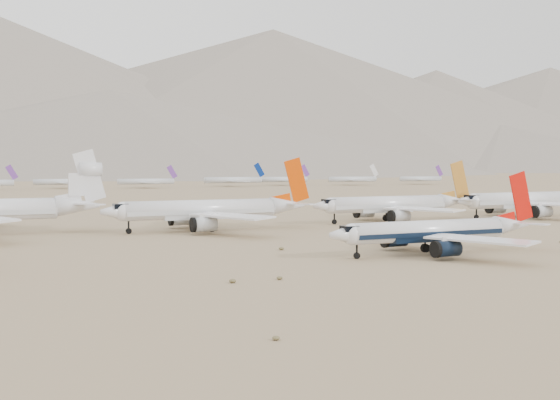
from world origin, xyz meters
The scene contains 8 objects.
ground centered at (0.00, 0.00, 0.00)m, with size 7000.00×7000.00×0.00m, color olive.
main_airliner centered at (-7.94, -1.37, 3.93)m, with size 40.53×39.59×14.30m.
row2_navy_widebody centered at (67.78, 54.89, 4.91)m, with size 49.49×48.39×17.60m.
row2_gold_tail centered at (22.83, 57.73, 4.63)m, with size 46.52×45.50×16.57m.
row2_orange_tail centered at (-30.24, 54.88, 4.82)m, with size 48.19×47.14×17.19m.
distant_storage_row centered at (-14.84, 340.58, 4.35)m, with size 518.53×56.17×14.61m.
mountain_range centered at (70.18, 1648.01, 190.32)m, with size 7354.00×3024.00×470.00m.
foothills centered at (526.68, 1100.00, 67.15)m, with size 4637.50×1395.00×155.00m.
Camera 1 is at (-82.98, -100.22, 15.69)m, focal length 45.00 mm.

